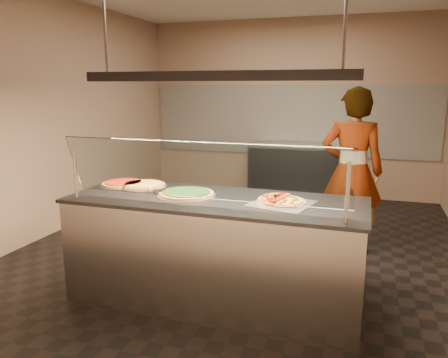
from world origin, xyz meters
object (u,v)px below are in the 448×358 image
(serving_counter, at_px, (215,249))
(pizza_cheese, at_px, (144,185))
(half_pizza_sausage, at_px, (293,201))
(pizza_tomato, at_px, (124,183))
(heat_lamp_housing, at_px, (215,76))
(sneeze_guard, at_px, (200,172))
(prep_table, at_px, (297,172))
(half_pizza_pepperoni, at_px, (271,199))
(pizza_spinach, at_px, (187,193))
(worker, at_px, (352,171))
(perforated_tray, at_px, (282,203))
(pizza_spatula, at_px, (155,189))

(serving_counter, xyz_separation_m, pizza_cheese, (-0.81, 0.22, 0.48))
(half_pizza_sausage, distance_m, pizza_tomato, 1.71)
(pizza_cheese, height_order, heat_lamp_housing, heat_lamp_housing)
(sneeze_guard, bearing_deg, serving_counter, 90.00)
(sneeze_guard, relative_size, prep_table, 1.47)
(sneeze_guard, relative_size, half_pizza_pepperoni, 5.58)
(heat_lamp_housing, bearing_deg, pizza_spinach, 174.31)
(pizza_cheese, bearing_deg, worker, 36.26)
(serving_counter, relative_size, pizza_spinach, 4.96)
(sneeze_guard, distance_m, pizza_spinach, 0.54)
(serving_counter, xyz_separation_m, worker, (1.06, 1.60, 0.47))
(perforated_tray, relative_size, half_pizza_pepperoni, 1.34)
(perforated_tray, relative_size, pizza_spatula, 2.12)
(half_pizza_sausage, bearing_deg, pizza_cheese, 171.50)
(half_pizza_sausage, bearing_deg, heat_lamp_housing, -179.69)
(pizza_spinach, height_order, pizza_spatula, pizza_spatula)
(pizza_cheese, height_order, worker, worker)
(worker, bearing_deg, sneeze_guard, 59.39)
(prep_table, distance_m, heat_lamp_housing, 4.03)
(serving_counter, xyz_separation_m, prep_table, (0.13, 3.75, 0.00))
(prep_table, bearing_deg, worker, -66.58)
(serving_counter, distance_m, pizza_cheese, 0.97)
(half_pizza_pepperoni, bearing_deg, perforated_tray, 0.09)
(prep_table, bearing_deg, perforated_tray, -83.27)
(half_pizza_sausage, height_order, worker, worker)
(perforated_tray, distance_m, pizza_cheese, 1.40)
(half_pizza_sausage, bearing_deg, half_pizza_pepperoni, -179.51)
(half_pizza_pepperoni, distance_m, pizza_spatula, 1.08)
(sneeze_guard, relative_size, perforated_tray, 4.17)
(pizza_cheese, distance_m, pizza_tomato, 0.22)
(perforated_tray, relative_size, pizza_cheese, 1.24)
(half_pizza_sausage, relative_size, heat_lamp_housing, 0.18)
(perforated_tray, bearing_deg, pizza_spinach, 178.29)
(pizza_spinach, relative_size, prep_table, 0.33)
(sneeze_guard, bearing_deg, prep_table, 88.14)
(sneeze_guard, distance_m, half_pizza_pepperoni, 0.65)
(pizza_tomato, height_order, prep_table, pizza_tomato)
(pizza_spatula, bearing_deg, sneeze_guard, -32.55)
(half_pizza_sausage, bearing_deg, prep_table, 98.09)
(half_pizza_sausage, distance_m, worker, 1.64)
(worker, bearing_deg, prep_table, -68.44)
(half_pizza_sausage, xyz_separation_m, heat_lamp_housing, (-0.66, -0.00, 0.99))
(worker, bearing_deg, perforated_tray, 71.07)
(pizza_spatula, relative_size, prep_table, 0.17)
(half_pizza_sausage, distance_m, prep_table, 3.81)
(serving_counter, xyz_separation_m, pizza_spinach, (-0.28, 0.03, 0.48))
(sneeze_guard, height_order, half_pizza_pepperoni, sneeze_guard)
(pizza_tomato, relative_size, pizza_spatula, 1.67)
(pizza_spinach, distance_m, pizza_cheese, 0.57)
(sneeze_guard, height_order, pizza_cheese, sneeze_guard)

